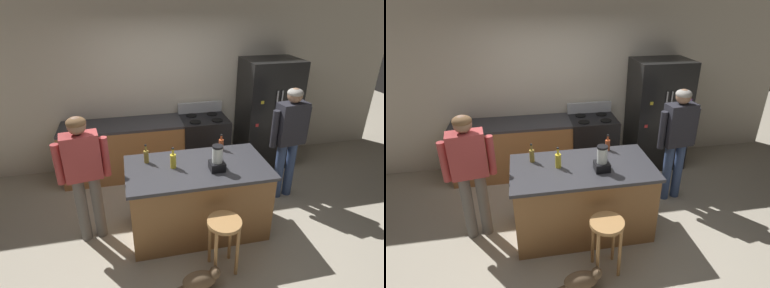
{
  "view_description": "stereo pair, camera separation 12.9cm",
  "coord_description": "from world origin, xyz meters",
  "views": [
    {
      "loc": [
        -0.76,
        -3.12,
        2.74
      ],
      "look_at": [
        0.0,
        0.3,
        1.06
      ],
      "focal_mm": 29.21,
      "sensor_mm": 36.0,
      "label": 1
    },
    {
      "loc": [
        -0.63,
        -3.14,
        2.74
      ],
      "look_at": [
        0.0,
        0.3,
        1.06
      ],
      "focal_mm": 29.21,
      "sensor_mm": 36.0,
      "label": 2
    }
  ],
  "objects": [
    {
      "name": "ground_plane",
      "position": [
        0.0,
        0.0,
        0.0
      ],
      "size": [
        14.0,
        14.0,
        0.0
      ],
      "primitive_type": "plane",
      "color": "#B2A893"
    },
    {
      "name": "back_wall",
      "position": [
        0.0,
        1.95,
        1.35
      ],
      "size": [
        8.0,
        0.1,
        2.7
      ],
      "primitive_type": "cube",
      "color": "beige",
      "rests_on": "ground_plane"
    },
    {
      "name": "kitchen_island",
      "position": [
        0.0,
        0.0,
        0.46
      ],
      "size": [
        1.69,
        0.92,
        0.91
      ],
      "color": "#9E6B3D",
      "rests_on": "ground_plane"
    },
    {
      "name": "back_counter_run",
      "position": [
        -0.8,
        1.55,
        0.46
      ],
      "size": [
        2.0,
        0.64,
        0.91
      ],
      "color": "#9E6B3D",
      "rests_on": "ground_plane"
    },
    {
      "name": "refrigerator",
      "position": [
        1.58,
        1.5,
        0.91
      ],
      "size": [
        0.9,
        0.73,
        1.82
      ],
      "color": "black",
      "rests_on": "ground_plane"
    },
    {
      "name": "stove_range",
      "position": [
        0.47,
        1.52,
        0.47
      ],
      "size": [
        0.76,
        0.65,
        1.09
      ],
      "color": "black",
      "rests_on": "ground_plane"
    },
    {
      "name": "person_by_island_left",
      "position": [
        -1.29,
        0.12,
        0.97
      ],
      "size": [
        0.6,
        0.28,
        1.6
      ],
      "color": "#66605B",
      "rests_on": "ground_plane"
    },
    {
      "name": "person_by_sink_right",
      "position": [
        1.41,
        0.44,
        1.0
      ],
      "size": [
        0.6,
        0.26,
        1.65
      ],
      "color": "#384C7A",
      "rests_on": "ground_plane"
    },
    {
      "name": "bar_stool",
      "position": [
        0.12,
        -0.71,
        0.51
      ],
      "size": [
        0.36,
        0.36,
        0.65
      ],
      "color": "#B7844C",
      "rests_on": "ground_plane"
    },
    {
      "name": "cat",
      "position": [
        -0.17,
        -0.91,
        0.11
      ],
      "size": [
        0.52,
        0.18,
        0.26
      ],
      "color": "brown",
      "rests_on": "ground_plane"
    },
    {
      "name": "blender_appliance",
      "position": [
        0.2,
        -0.13,
        1.04
      ],
      "size": [
        0.17,
        0.17,
        0.31
      ],
      "color": "black",
      "rests_on": "kitchen_island"
    },
    {
      "name": "bottle_cooking_sauce",
      "position": [
        0.4,
        0.36,
        0.99
      ],
      "size": [
        0.06,
        0.06,
        0.22
      ],
      "color": "#B24C26",
      "rests_on": "kitchen_island"
    },
    {
      "name": "bottle_vinegar",
      "position": [
        -0.58,
        0.22,
        1.0
      ],
      "size": [
        0.06,
        0.06,
        0.24
      ],
      "color": "olive",
      "rests_on": "kitchen_island"
    },
    {
      "name": "bottle_soda",
      "position": [
        -0.28,
        0.03,
        1.01
      ],
      "size": [
        0.07,
        0.07,
        0.26
      ],
      "color": "yellow",
      "rests_on": "kitchen_island"
    }
  ]
}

